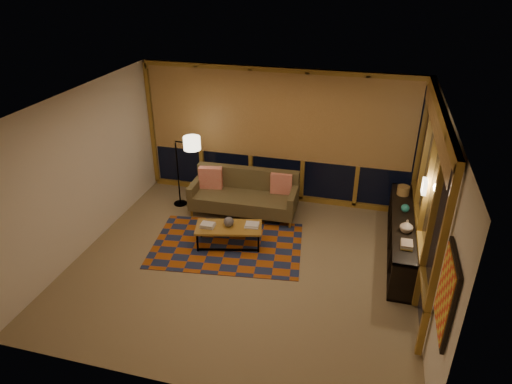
% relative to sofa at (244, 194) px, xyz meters
% --- Properties ---
extents(floor, '(5.50, 5.00, 0.01)m').
position_rel_sofa_xyz_m(floor, '(0.45, -1.62, -0.42)').
color(floor, tan).
rests_on(floor, ground).
extents(ceiling, '(5.50, 5.00, 0.01)m').
position_rel_sofa_xyz_m(ceiling, '(0.45, -1.62, 2.28)').
color(ceiling, white).
rests_on(ceiling, walls).
extents(walls, '(5.51, 5.01, 2.70)m').
position_rel_sofa_xyz_m(walls, '(0.45, -1.62, 0.93)').
color(walls, beige).
rests_on(walls, floor).
extents(window_wall_back, '(5.30, 0.16, 2.60)m').
position_rel_sofa_xyz_m(window_wall_back, '(0.45, 0.81, 0.93)').
color(window_wall_back, '#9D7021').
rests_on(window_wall_back, walls).
extents(window_wall_right, '(0.16, 3.70, 2.60)m').
position_rel_sofa_xyz_m(window_wall_right, '(3.13, -1.02, 0.93)').
color(window_wall_right, '#9D7021').
rests_on(window_wall_right, walls).
extents(wall_art, '(0.06, 0.74, 0.94)m').
position_rel_sofa_xyz_m(wall_art, '(3.16, -3.47, 1.03)').
color(wall_art, red).
rests_on(wall_art, walls).
extents(wall_sconce, '(0.12, 0.18, 0.22)m').
position_rel_sofa_xyz_m(wall_sconce, '(3.07, -1.17, 1.13)').
color(wall_sconce, beige).
rests_on(wall_sconce, walls).
extents(sofa, '(2.05, 0.88, 0.83)m').
position_rel_sofa_xyz_m(sofa, '(0.00, 0.00, 0.00)').
color(sofa, brown).
rests_on(sofa, floor).
extents(pillow_left, '(0.47, 0.23, 0.45)m').
position_rel_sofa_xyz_m(pillow_left, '(-0.71, 0.11, 0.23)').
color(pillow_left, red).
rests_on(pillow_left, sofa).
extents(pillow_right, '(0.42, 0.17, 0.41)m').
position_rel_sofa_xyz_m(pillow_right, '(0.68, 0.24, 0.21)').
color(pillow_right, red).
rests_on(pillow_right, sofa).
extents(area_rug, '(2.78, 2.04, 0.01)m').
position_rel_sofa_xyz_m(area_rug, '(0.03, -1.16, -0.41)').
color(area_rug, '#964611').
rests_on(area_rug, floor).
extents(coffee_table, '(1.22, 0.77, 0.38)m').
position_rel_sofa_xyz_m(coffee_table, '(0.06, -1.14, -0.23)').
color(coffee_table, '#9D7021').
rests_on(coffee_table, floor).
extents(book_stack_a, '(0.22, 0.17, 0.06)m').
position_rel_sofa_xyz_m(book_stack_a, '(-0.29, -1.24, -0.01)').
color(book_stack_a, silver).
rests_on(book_stack_a, coffee_table).
extents(book_stack_b, '(0.28, 0.24, 0.05)m').
position_rel_sofa_xyz_m(book_stack_b, '(0.44, -1.03, -0.01)').
color(book_stack_b, silver).
rests_on(book_stack_b, coffee_table).
extents(ceramic_pot, '(0.23, 0.23, 0.18)m').
position_rel_sofa_xyz_m(ceramic_pot, '(0.05, -1.12, 0.05)').
color(ceramic_pot, black).
rests_on(ceramic_pot, coffee_table).
extents(floor_lamp, '(0.50, 0.33, 1.50)m').
position_rel_sofa_xyz_m(floor_lamp, '(-1.37, 0.03, 0.33)').
color(floor_lamp, black).
rests_on(floor_lamp, floor).
extents(bookshelf, '(0.40, 2.67, 0.67)m').
position_rel_sofa_xyz_m(bookshelf, '(2.94, -0.62, -0.08)').
color(bookshelf, black).
rests_on(bookshelf, floor).
extents(basket, '(0.26, 0.26, 0.16)m').
position_rel_sofa_xyz_m(basket, '(2.92, 0.28, 0.33)').
color(basket, '#A87F4E').
rests_on(basket, bookshelf).
extents(teal_bowl, '(0.15, 0.15, 0.14)m').
position_rel_sofa_xyz_m(teal_bowl, '(2.94, -0.37, 0.32)').
color(teal_bowl, '#206F64').
rests_on(teal_bowl, bookshelf).
extents(vase, '(0.24, 0.24, 0.21)m').
position_rel_sofa_xyz_m(vase, '(2.94, -1.03, 0.36)').
color(vase, tan).
rests_on(vase, bookshelf).
extents(shelf_book_stack, '(0.22, 0.28, 0.07)m').
position_rel_sofa_xyz_m(shelf_book_stack, '(2.94, -1.45, 0.29)').
color(shelf_book_stack, silver).
rests_on(shelf_book_stack, bookshelf).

